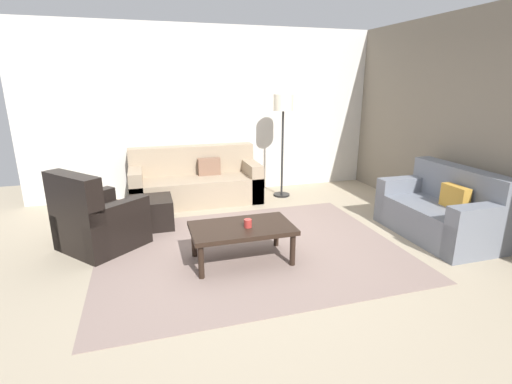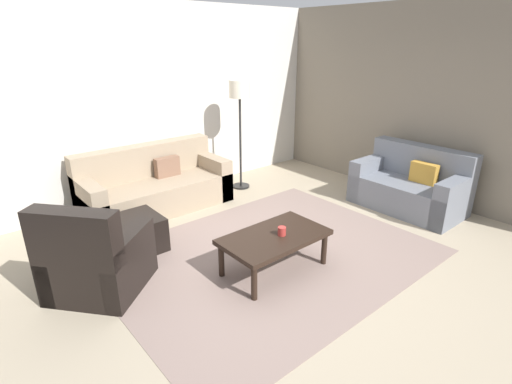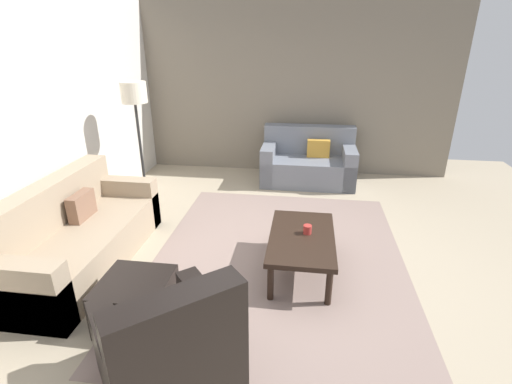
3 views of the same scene
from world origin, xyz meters
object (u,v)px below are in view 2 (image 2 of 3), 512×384
at_px(couch_loveseat, 411,187).
at_px(armchair_leather, 95,264).
at_px(cup, 282,231).
at_px(lamp_standing, 240,100).
at_px(ottoman, 136,234).
at_px(coffee_table, 274,239).
at_px(couch_main, 154,187).

bearing_deg(couch_loveseat, armchair_leather, 168.61).
bearing_deg(cup, lamp_standing, 61.33).
bearing_deg(cup, ottoman, 125.07).
distance_m(coffee_table, cup, 0.12).
distance_m(couch_loveseat, armchair_leather, 4.27).
xyz_separation_m(couch_main, cup, (0.23, -2.40, 0.16)).
height_order(ottoman, cup, cup).
bearing_deg(coffee_table, couch_loveseat, -0.86).
xyz_separation_m(armchair_leather, ottoman, (0.63, 0.53, -0.11)).
height_order(coffee_table, cup, cup).
distance_m(cup, lamp_standing, 2.72).
relative_size(armchair_leather, ottoman, 2.01).
xyz_separation_m(couch_loveseat, ottoman, (-3.56, 1.38, -0.10)).
bearing_deg(coffee_table, lamp_standing, 59.70).
xyz_separation_m(armchair_leather, cup, (1.61, -0.86, 0.15)).
distance_m(couch_loveseat, lamp_standing, 2.83).
bearing_deg(armchair_leather, coffee_table, -27.38).
bearing_deg(ottoman, couch_main, 53.89).
bearing_deg(armchair_leather, cup, -28.02).
relative_size(cup, lamp_standing, 0.05).
distance_m(couch_main, couch_loveseat, 3.69).
bearing_deg(ottoman, lamp_standing, 21.13).
bearing_deg(armchair_leather, ottoman, 40.05).
relative_size(couch_loveseat, lamp_standing, 0.86).
bearing_deg(ottoman, coffee_table, -55.47).
relative_size(couch_main, armchair_leather, 1.82).
height_order(couch_main, cup, couch_main).
distance_m(armchair_leather, ottoman, 0.83).
bearing_deg(cup, couch_main, 95.57).
relative_size(couch_loveseat, cup, 16.59).
distance_m(coffee_table, lamp_standing, 2.74).
distance_m(ottoman, coffee_table, 1.63).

